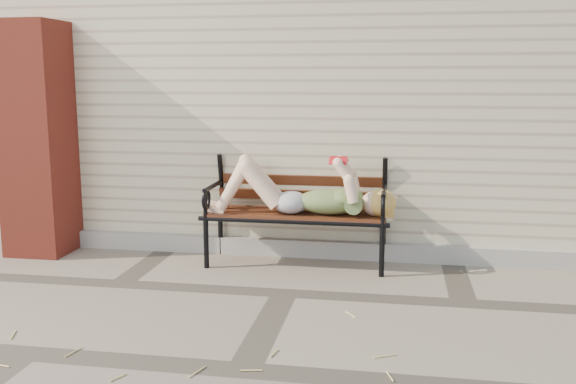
# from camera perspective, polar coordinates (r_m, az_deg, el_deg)

# --- Properties ---
(ground) EXTENTS (80.00, 80.00, 0.00)m
(ground) POSITION_cam_1_polar(r_m,az_deg,el_deg) (4.65, -0.30, -8.98)
(ground) COLOR #7A6F5E
(ground) RESTS_ON ground
(house_wall) EXTENTS (8.00, 4.00, 3.00)m
(house_wall) POSITION_cam_1_polar(r_m,az_deg,el_deg) (7.37, 3.79, 9.90)
(house_wall) COLOR beige
(house_wall) RESTS_ON ground
(foundation_strip) EXTENTS (8.00, 0.10, 0.15)m
(foundation_strip) POSITION_cam_1_polar(r_m,az_deg,el_deg) (5.55, 1.44, -5.02)
(foundation_strip) COLOR gray
(foundation_strip) RESTS_ON ground
(brick_pillar) EXTENTS (0.50, 0.50, 2.00)m
(brick_pillar) POSITION_cam_1_polar(r_m,az_deg,el_deg) (5.96, -21.39, 4.38)
(brick_pillar) COLOR maroon
(brick_pillar) RESTS_ON ground
(garden_bench) EXTENTS (1.60, 0.64, 1.03)m
(garden_bench) POSITION_cam_1_polar(r_m,az_deg,el_deg) (5.30, 0.91, -0.13)
(garden_bench) COLOR black
(garden_bench) RESTS_ON ground
(reading_woman) EXTENTS (1.51, 0.34, 0.47)m
(reading_woman) POSITION_cam_1_polar(r_m,az_deg,el_deg) (5.17, 0.84, -0.00)
(reading_woman) COLOR #0A394C
(reading_woman) RESTS_ON ground
(straw_scatter) EXTENTS (2.66, 1.70, 0.01)m
(straw_scatter) POSITION_cam_1_polar(r_m,az_deg,el_deg) (3.94, -11.48, -12.69)
(straw_scatter) COLOR #E4CB6F
(straw_scatter) RESTS_ON ground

